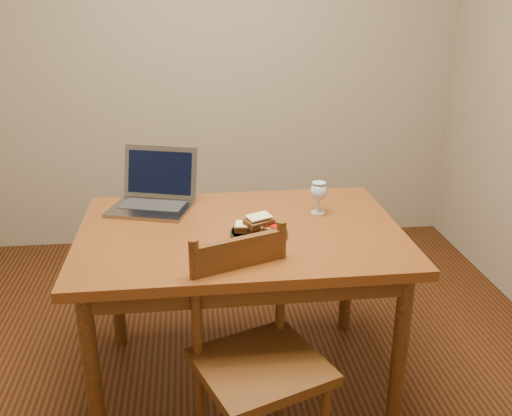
{
  "coord_description": "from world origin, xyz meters",
  "views": [
    {
      "loc": [
        -0.17,
        -2.12,
        1.65
      ],
      "look_at": [
        0.09,
        0.07,
        0.8
      ],
      "focal_mm": 40.0,
      "sensor_mm": 36.0,
      "label": 1
    }
  ],
  "objects": [
    {
      "name": "floor",
      "position": [
        0.0,
        0.0,
        -0.01
      ],
      "size": [
        3.2,
        3.2,
        0.02
      ],
      "primitive_type": "cube",
      "color": "black",
      "rests_on": "ground"
    },
    {
      "name": "back_wall",
      "position": [
        0.0,
        1.61,
        1.3
      ],
      "size": [
        3.2,
        0.02,
        2.6
      ],
      "primitive_type": "cube",
      "color": "gray",
      "rests_on": "floor"
    },
    {
      "name": "front_wall",
      "position": [
        0.0,
        -1.61,
        1.3
      ],
      "size": [
        3.2,
        0.02,
        2.6
      ],
      "primitive_type": "cube",
      "color": "gray",
      "rests_on": "floor"
    },
    {
      "name": "table",
      "position": [
        0.02,
        -0.01,
        0.65
      ],
      "size": [
        1.3,
        0.9,
        0.74
      ],
      "color": "#522B0D",
      "rests_on": "floor"
    },
    {
      "name": "chair",
      "position": [
        0.04,
        -0.47,
        0.48
      ],
      "size": [
        0.53,
        0.52,
        0.45
      ],
      "rotation": [
        0.0,
        0.0,
        0.37
      ],
      "color": "#361F0B",
      "rests_on": "floor"
    },
    {
      "name": "plate",
      "position": [
        0.09,
        -0.08,
        0.75
      ],
      "size": [
        0.23,
        0.23,
        0.02
      ],
      "primitive_type": "cylinder",
      "color": "black",
      "rests_on": "table"
    },
    {
      "name": "sandwich_cheese",
      "position": [
        0.05,
        -0.07,
        0.78
      ],
      "size": [
        0.12,
        0.09,
        0.04
      ],
      "primitive_type": null,
      "rotation": [
        0.0,
        0.0,
        -0.18
      ],
      "color": "#381E0C",
      "rests_on": "plate"
    },
    {
      "name": "sandwich_tomato",
      "position": [
        0.13,
        -0.09,
        0.78
      ],
      "size": [
        0.12,
        0.11,
        0.03
      ],
      "primitive_type": null,
      "rotation": [
        0.0,
        0.0,
        -0.62
      ],
      "color": "#381E0C",
      "rests_on": "plate"
    },
    {
      "name": "sandwich_top",
      "position": [
        0.09,
        -0.08,
        0.8
      ],
      "size": [
        0.13,
        0.11,
        0.03
      ],
      "primitive_type": null,
      "rotation": [
        0.0,
        0.0,
        0.52
      ],
      "color": "#381E0C",
      "rests_on": "plate"
    },
    {
      "name": "milk_glass",
      "position": [
        0.37,
        0.13,
        0.81
      ],
      "size": [
        0.07,
        0.07,
        0.14
      ],
      "primitive_type": null,
      "color": "white",
      "rests_on": "table"
    },
    {
      "name": "laptop",
      "position": [
        -0.33,
        0.31,
        0.81
      ],
      "size": [
        0.42,
        0.4,
        0.25
      ],
      "rotation": [
        0.0,
        0.0,
        -0.3
      ],
      "color": "slate",
      "rests_on": "table"
    }
  ]
}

